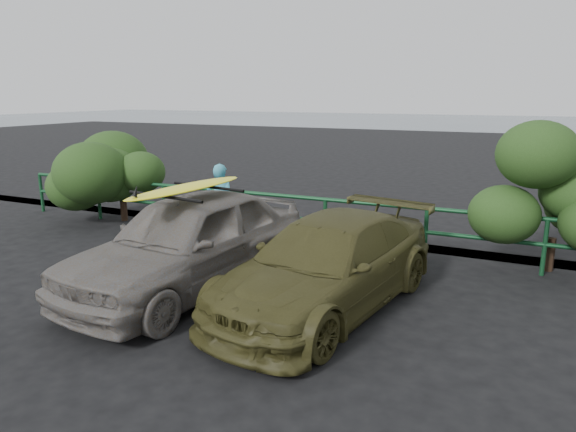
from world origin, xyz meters
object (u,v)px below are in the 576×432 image
(guardrail, at_px, (280,218))
(man, at_px, (221,203))
(surfboard, at_px, (187,188))
(olive_vehicle, at_px, (327,264))
(sedan, at_px, (190,242))

(guardrail, xyz_separation_m, man, (-1.17, -0.46, 0.31))
(man, relative_size, surfboard, 0.67)
(guardrail, bearing_deg, man, -158.70)
(guardrail, xyz_separation_m, olive_vehicle, (2.07, -2.79, 0.13))
(sedan, relative_size, olive_vehicle, 1.02)
(sedan, bearing_deg, guardrail, 93.96)
(guardrail, bearing_deg, surfboard, -93.38)
(surfboard, bearing_deg, man, 118.66)
(olive_vehicle, distance_m, surfboard, 2.46)
(sedan, xyz_separation_m, man, (-0.99, 2.54, 0.05))
(olive_vehicle, xyz_separation_m, surfboard, (-2.24, -0.21, 1.00))
(guardrail, height_order, surfboard, surfboard)
(guardrail, bearing_deg, olive_vehicle, -53.47)
(sedan, xyz_separation_m, olive_vehicle, (2.24, 0.21, -0.13))
(guardrail, distance_m, man, 1.29)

